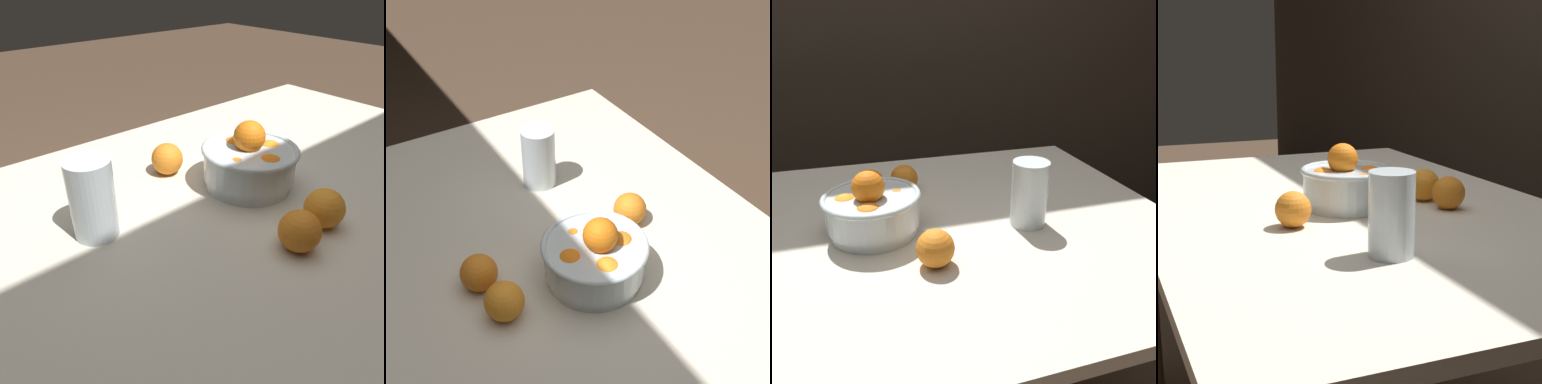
# 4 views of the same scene
# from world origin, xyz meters

# --- Properties ---
(dining_table) EXTENTS (1.47, 0.93, 0.74)m
(dining_table) POSITION_xyz_m (0.00, 0.00, 0.67)
(dining_table) COLOR beige
(dining_table) RESTS_ON ground_plane
(fruit_bowl) EXTENTS (0.21, 0.21, 0.15)m
(fruit_bowl) POSITION_xyz_m (0.02, -0.01, 0.80)
(fruit_bowl) COLOR silver
(fruit_bowl) RESTS_ON dining_table
(juice_glass) EXTENTS (0.08, 0.08, 0.15)m
(juice_glass) POSITION_xyz_m (0.37, -0.07, 0.81)
(juice_glass) COLOR #F4A314
(juice_glass) RESTS_ON dining_table
(orange_loose_near_bowl) EXTENTS (0.08, 0.08, 0.08)m
(orange_loose_near_bowl) POSITION_xyz_m (0.12, -0.17, 0.78)
(orange_loose_near_bowl) COLOR orange
(orange_loose_near_bowl) RESTS_ON dining_table
(orange_loose_front) EXTENTS (0.08, 0.08, 0.08)m
(orange_loose_front) POSITION_xyz_m (0.02, 0.19, 0.78)
(orange_loose_front) COLOR orange
(orange_loose_front) RESTS_ON dining_table
(orange_loose_aside) EXTENTS (0.08, 0.08, 0.08)m
(orange_loose_aside) POSITION_xyz_m (0.12, 0.20, 0.78)
(orange_loose_aside) COLOR orange
(orange_loose_aside) RESTS_ON dining_table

